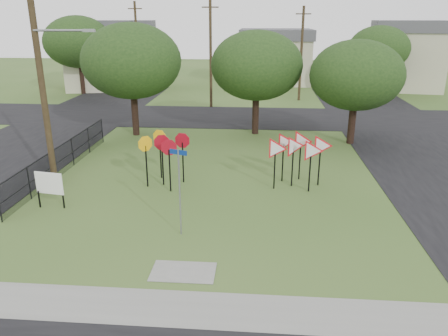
# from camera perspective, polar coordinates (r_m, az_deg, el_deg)

# --- Properties ---
(ground) EXTENTS (140.00, 140.00, 0.00)m
(ground) POSITION_cam_1_polar(r_m,az_deg,el_deg) (16.09, -3.89, -8.83)
(ground) COLOR #385720
(sidewalk) EXTENTS (30.00, 1.60, 0.02)m
(sidewalk) POSITION_cam_1_polar(r_m,az_deg,el_deg) (12.59, -6.79, -17.72)
(sidewalk) COLOR gray
(sidewalk) RESTS_ON ground
(street_left) EXTENTS (8.00, 50.00, 0.02)m
(street_left) POSITION_cam_1_polar(r_m,az_deg,el_deg) (28.93, -25.03, 2.22)
(street_left) COLOR black
(street_left) RESTS_ON ground
(street_right) EXTENTS (8.00, 50.00, 0.02)m
(street_right) POSITION_cam_1_polar(r_m,az_deg,el_deg) (27.03, 25.63, 1.03)
(street_right) COLOR black
(street_right) RESTS_ON ground
(street_far) EXTENTS (60.00, 8.00, 0.02)m
(street_far) POSITION_cam_1_polar(r_m,az_deg,el_deg) (34.94, 0.88, 6.69)
(street_far) COLOR black
(street_far) RESTS_ON ground
(curb_pad) EXTENTS (2.00, 1.20, 0.02)m
(curb_pad) POSITION_cam_1_polar(r_m,az_deg,el_deg) (14.04, -5.34, -13.35)
(curb_pad) COLOR gray
(curb_pad) RESTS_ON ground
(street_name_sign) EXTENTS (0.63, 0.24, 3.22)m
(street_name_sign) POSITION_cam_1_polar(r_m,az_deg,el_deg) (15.49, -5.83, -2.55)
(street_name_sign) COLOR gray
(street_name_sign) RESTS_ON ground
(stop_sign_cluster) EXTENTS (2.24, 1.87, 2.46)m
(stop_sign_cluster) POSITION_cam_1_polar(r_m,az_deg,el_deg) (20.37, -7.87, 2.67)
(stop_sign_cluster) COLOR black
(stop_sign_cluster) RESTS_ON ground
(yield_sign_cluster) EXTENTS (3.18, 1.75, 2.48)m
(yield_sign_cluster) POSITION_cam_1_polar(r_m,az_deg,el_deg) (20.37, 9.56, 2.57)
(yield_sign_cluster) COLOR black
(yield_sign_cluster) RESTS_ON ground
(info_board) EXTENTS (1.24, 0.24, 1.56)m
(info_board) POSITION_cam_1_polar(r_m,az_deg,el_deg) (19.28, -21.87, -2.01)
(info_board) COLOR black
(info_board) RESTS_ON ground
(utility_pole_main) EXTENTS (3.55, 0.33, 10.00)m
(utility_pole_main) POSITION_cam_1_polar(r_m,az_deg,el_deg) (20.94, -22.71, 11.33)
(utility_pole_main) COLOR #3D2F1C
(utility_pole_main) RESTS_ON ground
(far_pole_a) EXTENTS (1.40, 0.24, 9.00)m
(far_pole_a) POSITION_cam_1_polar(r_m,az_deg,el_deg) (38.39, -1.75, 14.73)
(far_pole_a) COLOR #3D2F1C
(far_pole_a) RESTS_ON ground
(far_pole_b) EXTENTS (1.40, 0.24, 8.50)m
(far_pole_b) POSITION_cam_1_polar(r_m,az_deg,el_deg) (42.34, 10.06, 14.53)
(far_pole_b) COLOR #3D2F1C
(far_pole_b) RESTS_ON ground
(far_pole_c) EXTENTS (1.40, 0.24, 9.00)m
(far_pole_c) POSITION_cam_1_polar(r_m,az_deg,el_deg) (45.80, -11.25, 15.10)
(far_pole_c) COLOR #3D2F1C
(far_pole_c) RESTS_ON ground
(fence_run) EXTENTS (0.05, 11.55, 1.50)m
(fence_run) POSITION_cam_1_polar(r_m,az_deg,el_deg) (23.53, -20.26, 1.25)
(fence_run) COLOR black
(fence_run) RESTS_ON ground
(house_left) EXTENTS (10.58, 8.88, 7.20)m
(house_left) POSITION_cam_1_polar(r_m,az_deg,el_deg) (50.86, -14.43, 14.16)
(house_left) COLOR beige
(house_left) RESTS_ON ground
(house_mid) EXTENTS (8.40, 8.40, 6.20)m
(house_mid) POSITION_cam_1_polar(r_m,az_deg,el_deg) (54.25, 6.70, 14.36)
(house_mid) COLOR beige
(house_mid) RESTS_ON ground
(house_right) EXTENTS (8.30, 8.30, 7.20)m
(house_right) POSITION_cam_1_polar(r_m,az_deg,el_deg) (52.62, 22.72, 13.47)
(house_right) COLOR beige
(house_right) RESTS_ON ground
(tree_near_left) EXTENTS (6.40, 6.40, 7.27)m
(tree_near_left) POSITION_cam_1_polar(r_m,az_deg,el_deg) (29.35, -11.99, 13.49)
(tree_near_left) COLOR black
(tree_near_left) RESTS_ON ground
(tree_near_mid) EXTENTS (6.00, 6.00, 6.80)m
(tree_near_mid) POSITION_cam_1_polar(r_m,az_deg,el_deg) (29.20, 4.29, 13.19)
(tree_near_mid) COLOR black
(tree_near_mid) RESTS_ON ground
(tree_near_right) EXTENTS (5.60, 5.60, 6.33)m
(tree_near_right) POSITION_cam_1_polar(r_m,az_deg,el_deg) (27.86, 16.92, 11.50)
(tree_near_right) COLOR black
(tree_near_right) RESTS_ON ground
(tree_far_left) EXTENTS (6.80, 6.80, 7.73)m
(tree_far_left) POSITION_cam_1_polar(r_m,az_deg,el_deg) (47.72, -18.50, 15.35)
(tree_far_left) COLOR black
(tree_far_left) RESTS_ON ground
(tree_far_right) EXTENTS (6.00, 6.00, 6.80)m
(tree_far_right) POSITION_cam_1_polar(r_m,az_deg,el_deg) (47.63, 19.58, 14.46)
(tree_far_right) COLOR black
(tree_far_right) RESTS_ON ground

